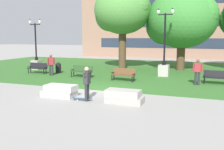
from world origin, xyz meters
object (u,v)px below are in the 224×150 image
park_bench_near_left (38,67)px  lamp_post_left (36,59)px  lamp_post_center (164,63)px  person_bystander_far_lawn (51,64)px  park_bench_far_left (217,77)px  park_bench_far_right (123,74)px  park_bench_near_right (82,71)px  concrete_block_center (60,91)px  person_bystander_near_lawn (198,70)px  concrete_block_left (124,97)px  person_skateboarder (87,81)px  trash_bin (58,67)px  skateboard (82,99)px

park_bench_near_left → lamp_post_left: bearing=128.6°
lamp_post_center → person_bystander_far_lawn: lamp_post_center is taller
park_bench_far_left → lamp_post_left: bearing=171.9°
park_bench_far_right → person_bystander_far_lawn: 6.36m
lamp_post_left → park_bench_near_right: bearing=-23.9°
park_bench_near_left → lamp_post_left: 2.90m
park_bench_far_left → person_bystander_far_lawn: (-12.60, -0.54, 0.44)m
park_bench_near_left → person_bystander_far_lawn: (1.75, -0.59, 0.44)m
concrete_block_center → person_bystander_near_lawn: (6.67, 6.01, 0.68)m
lamp_post_left → person_bystander_near_lawn: lamp_post_left is taller
concrete_block_left → person_skateboarder: person_skateboarder is taller
concrete_block_left → person_skateboarder: size_ratio=1.06×
concrete_block_center → park_bench_near_right: 6.54m
concrete_block_left → lamp_post_center: (0.34, 9.21, 0.79)m
park_bench_near_right → person_bystander_far_lawn: bearing=-179.1°
person_skateboarder → person_bystander_near_lawn: (4.90, 6.33, 0.00)m
concrete_block_left → person_bystander_far_lawn: 10.43m
trash_bin → person_bystander_far_lawn: person_bystander_far_lawn is taller
park_bench_near_right → person_bystander_near_lawn: (8.59, -0.24, 0.44)m
person_bystander_far_lawn → lamp_post_center: bearing=18.7°
concrete_block_left → person_bystander_near_lawn: (3.05, 6.08, 0.68)m
park_bench_near_right → person_bystander_far_lawn: size_ratio=1.08×
person_bystander_near_lawn → lamp_post_center: bearing=130.9°
park_bench_near_left → park_bench_far_left: 14.34m
person_bystander_near_lawn → person_bystander_far_lawn: size_ratio=1.00×
lamp_post_left → person_bystander_far_lawn: lamp_post_left is taller
person_skateboarder → trash_bin: (-6.69, 7.98, -0.48)m
park_bench_near_right → lamp_post_left: size_ratio=0.39×
lamp_post_left → concrete_block_center: bearing=-47.7°
person_skateboarder → lamp_post_center: (2.19, 9.46, 0.12)m
person_skateboarder → person_bystander_near_lawn: size_ratio=1.00×
trash_bin → skateboard: bearing=-51.2°
concrete_block_left → park_bench_near_right: 8.41m
trash_bin → person_bystander_far_lawn: bearing=-80.3°
park_bench_near_left → person_skateboarder: bearing=-41.0°
park_bench_far_right → trash_bin: trash_bin is taller
park_bench_far_left → person_bystander_near_lawn: bearing=-149.3°
lamp_post_center → park_bench_far_left: bearing=-31.1°
lamp_post_center → person_bystander_far_lawn: 9.12m
concrete_block_center → park_bench_near_left: bearing=133.4°
park_bench_far_left → park_bench_far_right: 6.34m
concrete_block_center → trash_bin: bearing=122.8°
lamp_post_left → trash_bin: 3.59m
concrete_block_left → park_bench_far_right: 6.19m
person_skateboarder → park_bench_near_right: (-3.69, 6.57, -0.44)m
concrete_block_left → trash_bin: bearing=137.9°
lamp_post_left → trash_bin: (3.28, -1.38, -0.49)m
person_skateboarder → lamp_post_center: bearing=77.0°
lamp_post_center → lamp_post_left: lamp_post_center is taller
park_bench_near_right → lamp_post_left: bearing=156.1°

